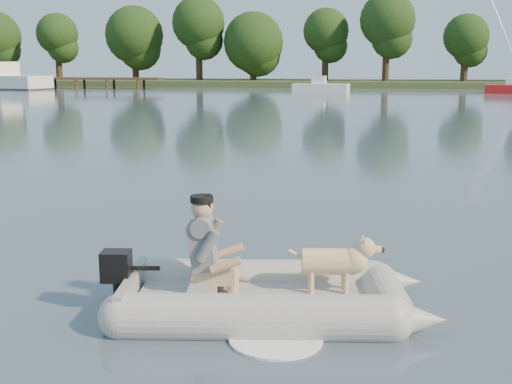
% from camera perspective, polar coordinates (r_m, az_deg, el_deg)
% --- Properties ---
extents(water, '(160.00, 160.00, 0.00)m').
position_cam_1_polar(water, '(6.83, -4.26, -10.01)').
color(water, slate).
rests_on(water, ground).
extents(shore_bank, '(160.00, 12.00, 0.70)m').
position_cam_1_polar(shore_bank, '(68.22, 8.19, 9.50)').
color(shore_bank, '#47512D').
rests_on(shore_bank, water).
extents(dock, '(18.00, 2.00, 1.04)m').
position_cam_1_polar(dock, '(64.38, -16.17, 9.30)').
color(dock, '#4C331E').
rests_on(dock, water).
extents(treeline, '(92.36, 7.35, 9.27)m').
position_cam_1_polar(treeline, '(67.55, 14.84, 13.48)').
color(treeline, '#332316').
rests_on(treeline, shore_bank).
extents(dinghy, '(4.69, 3.52, 1.29)m').
position_cam_1_polar(dinghy, '(6.45, 1.13, -6.14)').
color(dinghy, gray).
rests_on(dinghy, water).
extents(man, '(0.74, 0.66, 1.00)m').
position_cam_1_polar(man, '(6.48, -4.61, -4.48)').
color(man, slate).
rests_on(man, dinghy).
extents(dog, '(0.90, 0.42, 0.58)m').
position_cam_1_polar(dog, '(6.54, 6.43, -6.56)').
color(dog, tan).
rests_on(dog, dinghy).
extents(outboard_motor, '(0.42, 0.32, 0.73)m').
position_cam_1_polar(outboard_motor, '(6.72, -12.25, -7.99)').
color(outboard_motor, black).
rests_on(outboard_motor, dinghy).
extents(cabin_cruiser, '(10.14, 5.97, 2.96)m').
position_cam_1_polar(cabin_cruiser, '(64.59, -21.54, 9.61)').
color(cabin_cruiser, white).
rests_on(cabin_cruiser, water).
extents(motorboat, '(4.93, 2.46, 2.00)m').
position_cam_1_polar(motorboat, '(53.84, 5.80, 9.75)').
color(motorboat, white).
rests_on(motorboat, water).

